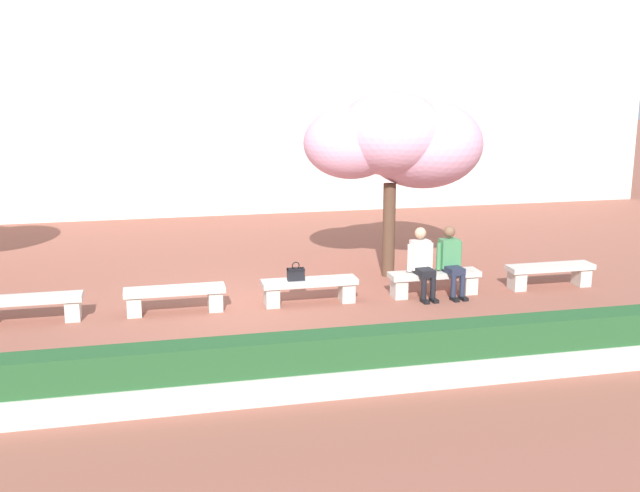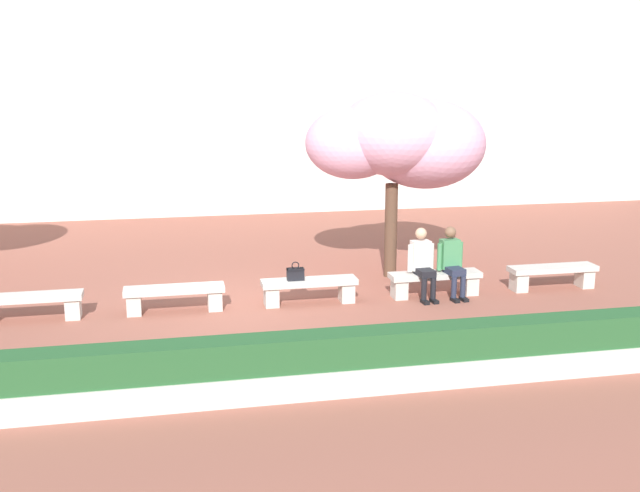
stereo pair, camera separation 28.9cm
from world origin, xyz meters
name	(u,v)px [view 1 (the left image)]	position (x,y,z in m)	size (l,w,h in m)	color
ground_plane	(244,308)	(0.00, 0.00, 0.00)	(100.00, 100.00, 0.00)	#8E5142
building_facade	(195,81)	(0.00, 11.03, 3.83)	(28.00, 4.00, 7.67)	beige
stone_bench_near_west	(29,305)	(-3.54, 0.00, 0.30)	(1.71, 0.43, 0.45)	#BCB7AD
stone_bench_center	(175,296)	(-1.18, 0.00, 0.30)	(1.71, 0.43, 0.45)	#BCB7AD
stone_bench_near_east	(310,287)	(1.18, 0.00, 0.30)	(1.71, 0.43, 0.45)	#BCB7AD
stone_bench_east_end	(434,279)	(3.54, 0.00, 0.30)	(1.71, 0.43, 0.45)	#BCB7AD
stone_bench_far_east	(550,272)	(5.90, 0.00, 0.30)	(1.71, 0.43, 0.45)	#BCB7AD
person_seated_left	(422,260)	(3.27, -0.05, 0.70)	(0.51, 0.70, 1.29)	black
person_seated_right	(451,258)	(3.83, -0.05, 0.70)	(0.51, 0.71, 1.29)	black
handbag	(296,273)	(0.93, -0.01, 0.58)	(0.30, 0.15, 0.34)	black
cherry_tree_main	(399,141)	(3.36, 1.68, 2.72)	(3.66, 2.66, 3.69)	#513828
planter_hedge_foreground	(282,368)	(0.00, -3.83, 0.39)	(16.61, 0.50, 0.80)	#BCB7AD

